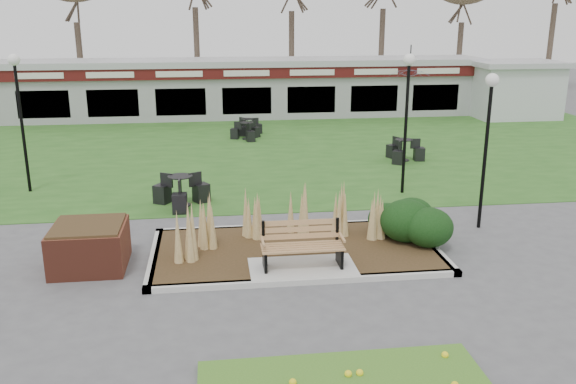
{
  "coord_description": "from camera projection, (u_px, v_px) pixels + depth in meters",
  "views": [
    {
      "loc": [
        -1.76,
        -11.37,
        5.2
      ],
      "look_at": [
        -0.07,
        2.0,
        1.2
      ],
      "focal_mm": 38.0,
      "sensor_mm": 36.0,
      "label": 1
    }
  ],
  "objects": [
    {
      "name": "ground",
      "position": [
        303.0,
        275.0,
        12.5
      ],
      "size": [
        100.0,
        100.0,
        0.0
      ],
      "primitive_type": "plane",
      "color": "#515154",
      "rests_on": "ground"
    },
    {
      "name": "lawn",
      "position": [
        258.0,
        149.0,
        23.91
      ],
      "size": [
        34.0,
        16.0,
        0.02
      ],
      "primitive_type": "cube",
      "color": "#28581B",
      "rests_on": "ground"
    },
    {
      "name": "planting_bed",
      "position": [
        350.0,
        233.0,
        13.84
      ],
      "size": [
        6.75,
        3.4,
        1.27
      ],
      "color": "#352B15",
      "rests_on": "ground"
    },
    {
      "name": "park_bench",
      "position": [
        302.0,
        244.0,
        12.57
      ],
      "size": [
        1.7,
        0.66,
        0.93
      ],
      "color": "#A17648",
      "rests_on": "ground"
    },
    {
      "name": "brick_planter",
      "position": [
        90.0,
        246.0,
        12.79
      ],
      "size": [
        1.5,
        1.5,
        0.95
      ],
      "color": "brown",
      "rests_on": "ground"
    },
    {
      "name": "food_pavilion",
      "position": [
        245.0,
        88.0,
        31.07
      ],
      "size": [
        24.6,
        3.4,
        2.9
      ],
      "color": "#969799",
      "rests_on": "ground"
    },
    {
      "name": "service_hut",
      "position": [
        514.0,
        89.0,
        30.84
      ],
      "size": [
        4.4,
        3.4,
        2.83
      ],
      "color": "silver",
      "rests_on": "ground"
    },
    {
      "name": "lamp_post_near_right",
      "position": [
        489.0,
        117.0,
        14.49
      ],
      "size": [
        0.32,
        0.32,
        3.82
      ],
      "color": "black",
      "rests_on": "ground"
    },
    {
      "name": "lamp_post_mid_left",
      "position": [
        18.0,
        93.0,
        17.45
      ],
      "size": [
        0.34,
        0.34,
        4.06
      ],
      "color": "black",
      "rests_on": "ground"
    },
    {
      "name": "lamp_post_mid_right",
      "position": [
        408.0,
        93.0,
        17.32
      ],
      "size": [
        0.34,
        0.34,
        4.07
      ],
      "color": "black",
      "rests_on": "ground"
    },
    {
      "name": "bistro_set_a",
      "position": [
        181.0,
        196.0,
        16.85
      ],
      "size": [
        1.62,
        1.41,
        0.86
      ],
      "color": "black",
      "rests_on": "ground"
    },
    {
      "name": "bistro_set_b",
      "position": [
        403.0,
        154.0,
        21.96
      ],
      "size": [
        1.34,
        1.47,
        0.79
      ],
      "color": "black",
      "rests_on": "ground"
    },
    {
      "name": "bistro_set_c",
      "position": [
        247.0,
        129.0,
        26.79
      ],
      "size": [
        1.18,
        1.26,
        0.67
      ],
      "color": "black",
      "rests_on": "ground"
    },
    {
      "name": "bistro_set_d",
      "position": [
        247.0,
        134.0,
        25.68
      ],
      "size": [
        1.31,
        1.29,
        0.72
      ],
      "color": "black",
      "rests_on": "ground"
    },
    {
      "name": "patio_umbrella",
      "position": [
        409.0,
        87.0,
        30.13
      ],
      "size": [
        2.39,
        2.42,
        2.55
      ],
      "color": "black",
      "rests_on": "ground"
    }
  ]
}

